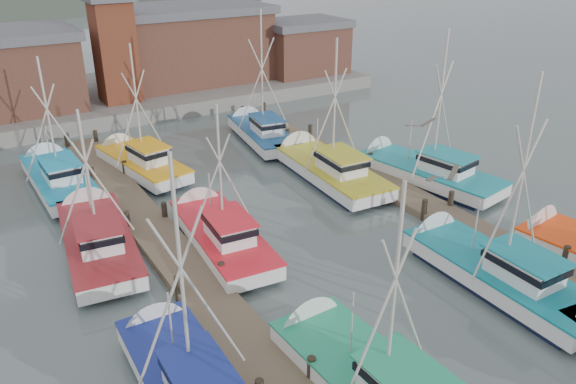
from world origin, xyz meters
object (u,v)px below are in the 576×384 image
lookout_tower (115,49)px  boat_8 (219,233)px  boat_4 (369,380)px  boat_12 (139,162)px

lookout_tower → boat_8: size_ratio=0.93×
lookout_tower → boat_8: (-2.55, -24.62, -4.87)m
boat_4 → boat_8: size_ratio=1.04×
boat_4 → boat_8: boat_4 is taller
boat_8 → boat_12: (-0.33, 11.38, 0.00)m
boat_4 → boat_8: 11.77m
lookout_tower → boat_12: 14.40m
boat_8 → lookout_tower: bearing=89.0°
boat_4 → boat_8: bearing=87.5°
boat_4 → boat_12: size_ratio=1.05×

